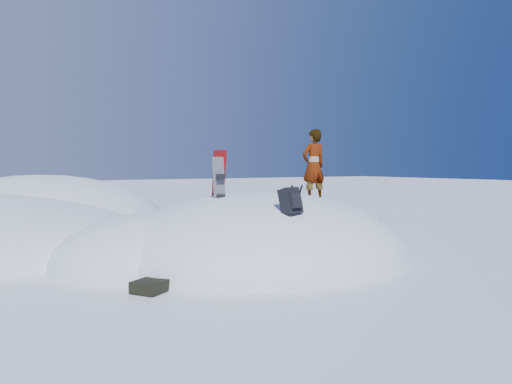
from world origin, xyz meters
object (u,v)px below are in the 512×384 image
snowboard_dark (220,189)px  backpack (291,201)px  snowboard_red (219,186)px  person (314,166)px

snowboard_dark → backpack: 1.80m
snowboard_red → snowboard_dark: bearing=-115.3°
snowboard_red → backpack: 2.50m
backpack → snowboard_red: bearing=84.8°
snowboard_red → person: size_ratio=0.93×
person → snowboard_dark: bearing=10.7°
backpack → snowboard_dark: bearing=100.6°
backpack → person: bearing=33.1°
snowboard_red → snowboard_dark: 0.91m
snowboard_dark → backpack: bearing=-67.3°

